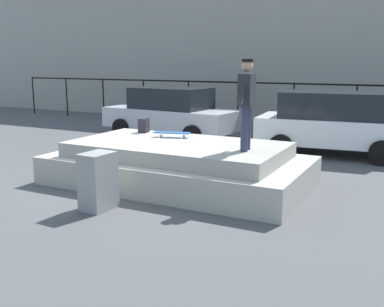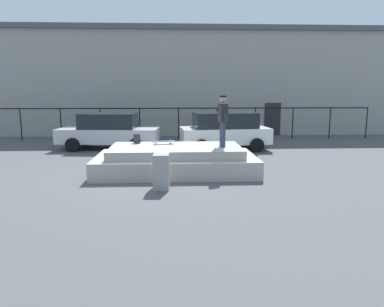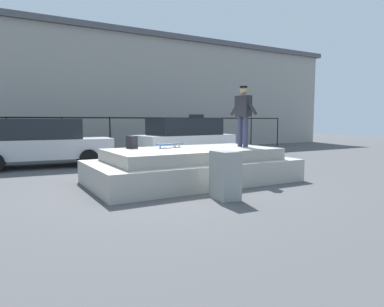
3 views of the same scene
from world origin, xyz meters
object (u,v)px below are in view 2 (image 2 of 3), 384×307
Objects in this scene: car_silver_sedan_near at (109,131)px; car_white_hatchback_mid at (225,130)px; utility_box at (162,171)px; skateboard at (163,142)px; skateboarder at (223,117)px; backpack at (137,139)px.

car_silver_sedan_near is 5.49m from car_white_hatchback_mid.
car_silver_sedan_near is 7.76m from utility_box.
skateboarder is at bearing -18.26° from skateboard.
skateboarder reaches higher than utility_box.
skateboard reaches higher than utility_box.
car_silver_sedan_near is (-2.71, 4.66, -0.13)m from skateboard.
backpack is at bearing 161.32° from skateboarder.
backpack is 0.07× the size of car_silver_sedan_near.
car_silver_sedan_near is at bearing 120.14° from skateboard.
skateboarder is at bearing -98.93° from car_white_hatchback_mid.
skateboard is 0.83× the size of utility_box.
skateboard is 0.20× the size of car_white_hatchback_mid.
backpack is at bearing -134.05° from car_white_hatchback_mid.
utility_box is at bearing -69.52° from car_silver_sedan_near.
skateboarder is 1.69× the size of utility_box.
car_white_hatchback_mid reaches higher than utility_box.
backpack is 0.08× the size of car_white_hatchback_mid.
car_silver_sedan_near is at bearing 8.17° from backpack.
backpack is 4.67m from car_silver_sedan_near.
skateboard is 0.17× the size of car_silver_sedan_near.
utility_box is at bearing -112.08° from car_white_hatchback_mid.
car_silver_sedan_near is (-4.71, 5.32, -1.03)m from skateboarder.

